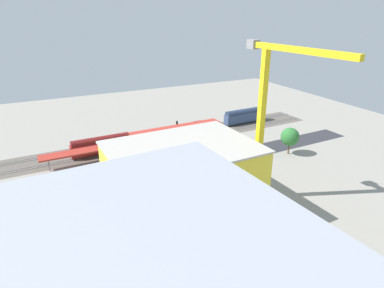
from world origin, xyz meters
TOP-DOWN VIEW (x-y plane):
  - ground_plane at (0.00, 0.00)m, footprint 207.63×207.63m
  - rail_bed at (0.00, -21.58)m, footprint 130.19×19.07m
  - street_asphalt at (0.00, 2.91)m, footprint 130.00×13.44m
  - track_rails at (0.00, -21.58)m, footprint 129.70×12.64m
  - platform_canopy_near at (13.92, -13.12)m, footprint 52.14×6.51m
  - platform_canopy_far at (-0.51, -20.33)m, footprint 48.47×6.71m
  - locomotive at (-14.78, -24.90)m, footprint 14.34×3.36m
  - passenger_coach at (-40.30, -24.90)m, footprint 19.08×3.78m
  - freight_coach_far at (20.77, -18.27)m, footprint 19.43×3.54m
  - parked_car_0 at (-17.00, -0.54)m, footprint 4.50×2.09m
  - parked_car_1 at (-10.24, -0.72)m, footprint 4.49×2.15m
  - parked_car_2 at (-4.27, -0.58)m, footprint 4.68×1.86m
  - parked_car_3 at (2.29, 0.07)m, footprint 4.47×2.06m
  - parked_car_4 at (8.35, -0.57)m, footprint 4.57×1.73m
  - parked_car_5 at (14.69, -0.45)m, footprint 4.89×2.14m
  - construction_building at (11.61, 26.04)m, footprint 31.32×23.44m
  - construction_roof_slab at (11.61, 26.04)m, footprint 31.94×24.06m
  - tower_crane at (-8.45, 28.76)m, footprint 3.88×28.25m
  - box_truck_0 at (12.60, 9.10)m, footprint 10.24×2.69m
  - box_truck_1 at (21.19, 8.94)m, footprint 9.26×3.49m
  - box_truck_2 at (10.11, 8.81)m, footprint 9.74×3.25m
  - street_tree_0 at (-5.53, 6.94)m, footprint 5.70×5.70m
  - street_tree_1 at (26.12, 7.18)m, footprint 5.90×5.90m
  - street_tree_2 at (30.72, 7.07)m, footprint 5.15×5.15m
  - street_tree_3 at (-34.56, 8.65)m, footprint 5.95×5.95m
  - street_tree_4 at (13.41, 8.03)m, footprint 5.85×5.85m
  - street_tree_5 at (-9.41, 7.82)m, footprint 6.21×6.21m
  - traffic_light at (-14.48, -1.72)m, footprint 0.50×0.36m

SIDE VIEW (x-z plane):
  - ground_plane at x=0.00m, z-range 0.00..0.00m
  - rail_bed at x=0.00m, z-range 0.00..0.01m
  - street_asphalt at x=0.00m, z-range 0.00..0.01m
  - track_rails at x=0.00m, z-range 0.12..0.24m
  - parked_car_4 at x=8.35m, z-range -0.10..1.56m
  - parked_car_0 at x=-17.00m, z-range -0.09..1.57m
  - parked_car_3 at x=2.29m, z-range -0.11..1.70m
  - parked_car_2 at x=-4.27m, z-range -0.11..1.72m
  - parked_car_5 at x=14.69m, z-range -0.11..1.72m
  - parked_car_1 at x=-10.24m, z-range -0.10..1.73m
  - box_truck_1 at x=21.19m, z-range -0.04..3.30m
  - box_truck_0 at x=12.60m, z-range 0.00..3.32m
  - box_truck_2 at x=10.11m, z-range -0.04..3.50m
  - locomotive at x=-14.78m, z-range -0.77..4.46m
  - passenger_coach at x=-40.30m, z-range 0.15..6.27m
  - freight_coach_far at x=20.77m, z-range 0.17..6.30m
  - traffic_light at x=-14.48m, z-range 1.05..7.36m
  - platform_canopy_far at x=-0.51m, z-range 1.99..6.49m
  - platform_canopy_near at x=13.92m, z-range 2.05..6.67m
  - street_tree_4 at x=13.41m, z-range 0.95..8.73m
  - street_tree_0 at x=-5.53m, z-range 1.09..9.01m
  - street_tree_5 at x=-9.41m, z-range 1.02..9.27m
  - street_tree_2 at x=30.72m, z-range 1.46..9.56m
  - street_tree_1 at x=26.12m, z-range 1.28..9.75m
  - street_tree_3 at x=-34.56m, z-range 1.50..10.48m
  - construction_building at x=11.61m, z-range 0.00..17.00m
  - construction_roof_slab at x=11.61m, z-range 17.00..17.40m
  - tower_crane at x=-8.45m, z-range 3.69..41.77m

